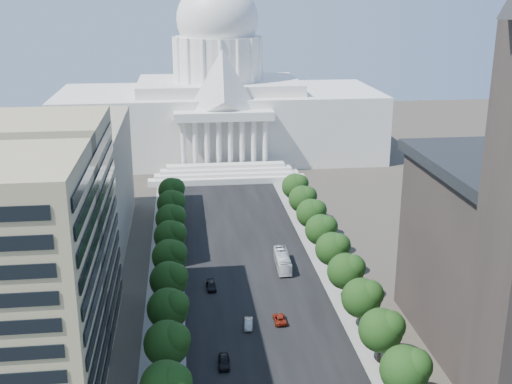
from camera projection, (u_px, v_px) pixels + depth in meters
name	position (u px, v px, depth m)	size (l,w,h in m)	color
road_asphalt	(244.00, 247.00, 159.68)	(30.00, 260.00, 0.01)	black
sidewalk_left	(167.00, 251.00, 157.56)	(8.00, 260.00, 0.02)	gray
sidewalk_right	(319.00, 244.00, 161.79)	(8.00, 260.00, 0.02)	gray
capitol	(219.00, 104.00, 243.52)	(120.00, 56.00, 73.00)	white
office_block_left_far	(48.00, 185.00, 159.29)	(38.00, 52.00, 30.00)	gray
tree_l_c	(169.00, 342.00, 104.44)	(7.79, 7.60, 9.97)	#33261C
tree_l_d	(170.00, 308.00, 115.81)	(7.79, 7.60, 9.97)	#33261C
tree_l_e	(170.00, 279.00, 127.17)	(7.79, 7.60, 9.97)	#33261C
tree_l_f	(171.00, 255.00, 138.54)	(7.79, 7.60, 9.97)	#33261C
tree_l_g	(171.00, 235.00, 149.90)	(7.79, 7.60, 9.97)	#33261C
tree_l_h	(172.00, 218.00, 161.27)	(7.79, 7.60, 9.97)	#33261C
tree_l_i	(172.00, 203.00, 172.63)	(7.79, 7.60, 9.97)	#33261C
tree_l_j	(172.00, 190.00, 184.00)	(7.79, 7.60, 9.97)	#33261C
tree_r_b	(407.00, 369.00, 97.08)	(7.79, 7.60, 9.97)	#33261C
tree_r_c	(383.00, 329.00, 108.45)	(7.79, 7.60, 9.97)	#33261C
tree_r_d	(363.00, 297.00, 119.81)	(7.79, 7.60, 9.97)	#33261C
tree_r_e	(347.00, 270.00, 131.18)	(7.79, 7.60, 9.97)	#33261C
tree_r_f	(334.00, 248.00, 142.54)	(7.79, 7.60, 9.97)	#33261C
tree_r_g	(322.00, 229.00, 153.91)	(7.79, 7.60, 9.97)	#33261C
tree_r_h	(312.00, 213.00, 165.27)	(7.79, 7.60, 9.97)	#33261C
tree_r_i	(304.00, 198.00, 176.64)	(7.79, 7.60, 9.97)	#33261C
tree_r_j	(296.00, 186.00, 188.00)	(7.79, 7.60, 9.97)	#33261C
streetlight_b	(393.00, 334.00, 108.05)	(2.61, 0.44, 9.00)	gray
streetlight_c	(354.00, 272.00, 131.72)	(2.61, 0.44, 9.00)	gray
streetlight_d	(327.00, 229.00, 155.40)	(2.61, 0.44, 9.00)	gray
streetlight_e	(308.00, 198.00, 179.08)	(2.61, 0.44, 9.00)	gray
streetlight_f	(292.00, 173.00, 202.76)	(2.61, 0.44, 9.00)	gray
car_dark_a	(224.00, 362.00, 109.11)	(1.95, 4.85, 1.65)	black
car_silver	(249.00, 324.00, 121.65)	(1.53, 4.39, 1.45)	#93949A
car_red	(280.00, 319.00, 123.62)	(2.26, 4.91, 1.36)	maroon
car_dark_b	(211.00, 286.00, 137.26)	(1.94, 4.78, 1.39)	black
city_bus	(283.00, 260.00, 147.74)	(2.88, 12.31, 3.43)	white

